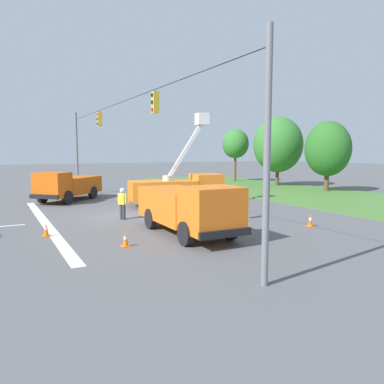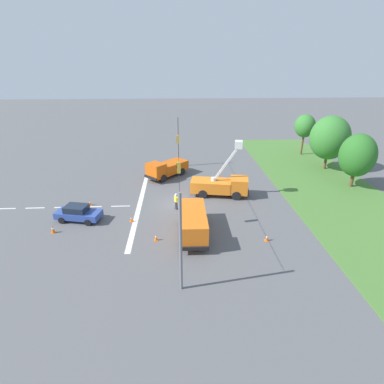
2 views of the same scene
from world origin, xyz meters
name	(u,v)px [view 1 (image 1 of 2)]	position (x,y,z in m)	size (l,w,h in m)	color
ground_plane	(123,216)	(0.00, 0.00, 0.00)	(200.00, 200.00, 0.00)	#565659
grass_verge	(337,198)	(0.00, 18.00, 0.05)	(56.00, 12.00, 0.10)	#477533
lane_markings	(15,225)	(0.00, -5.80, 0.00)	(17.60, 15.25, 0.01)	silver
signal_gantry	(122,144)	(0.03, 0.00, 4.25)	(26.20, 0.33, 7.20)	slate
tree_far_west	(235,144)	(-17.88, 20.34, 4.76)	(3.63, 3.17, 6.60)	brown
tree_west	(278,145)	(-10.70, 20.98, 4.56)	(5.40, 5.34, 7.58)	brown
tree_centre	(328,149)	(-3.97, 21.18, 4.05)	(4.38, 4.08, 6.64)	brown
utility_truck_bucket_lift	(179,187)	(-2.30, 4.83, 1.34)	(3.41, 6.89, 6.47)	orange
utility_truck_support_near	(188,207)	(6.06, 1.16, 1.28)	(6.75, 2.46, 2.38)	orange
utility_truck_support_far	(68,186)	(-8.65, -1.63, 1.20)	(5.93, 5.87, 2.30)	#D6560F
road_worker	(122,202)	(0.98, -0.34, 1.00)	(0.58, 0.41, 1.77)	#383842
traffic_cone_foreground_left	(125,239)	(6.89, -2.10, 0.29)	(0.36, 0.36, 0.61)	orange
traffic_cone_mid_left	(130,198)	(-5.36, 2.25, 0.35)	(0.36, 0.36, 0.71)	orange
traffic_cone_mid_right	(46,230)	(3.44, -4.68, 0.30)	(0.36, 0.36, 0.62)	orange
traffic_cone_near_bucket	(310,220)	(7.42, 7.49, 0.33)	(0.36, 0.36, 0.67)	orange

